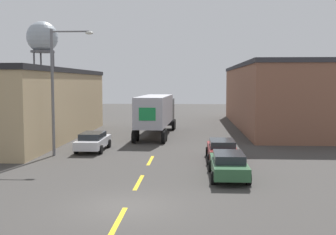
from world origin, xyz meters
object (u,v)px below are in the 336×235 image
parked_car_right_near (228,164)px  water_tower (42,38)px  street_lamp (57,83)px  semi_truck (157,111)px  parked_car_right_mid (222,149)px  parked_car_left_far (93,141)px

parked_car_right_near → water_tower: size_ratio=0.32×
water_tower → street_lamp: water_tower is taller
parked_car_right_near → street_lamp: (-11.03, 6.10, 4.25)m
semi_truck → water_tower: water_tower is taller
semi_truck → street_lamp: size_ratio=1.48×
semi_truck → parked_car_right_mid: (5.27, -12.64, -1.57)m
parked_car_right_mid → water_tower: bearing=122.7°
street_lamp → parked_car_left_far: bearing=49.9°
parked_car_right_mid → semi_truck: bearing=112.6°
parked_car_right_near → water_tower: bearing=119.8°
semi_truck → parked_car_left_far: (-3.90, -9.27, -1.57)m
semi_truck → parked_car_right_near: bearing=-71.1°
parked_car_left_far → parked_car_right_mid: bearing=-20.2°
semi_truck → parked_car_left_far: size_ratio=2.65×
water_tower → parked_car_left_far: bearing=-65.5°
water_tower → parked_car_right_near: bearing=-60.2°
semi_truck → parked_car_right_near: semi_truck is taller
parked_car_left_far → street_lamp: size_ratio=0.56×
parked_car_right_mid → parked_car_right_near: same height
street_lamp → parked_car_right_mid: bearing=-6.0°
parked_car_right_near → street_lamp: size_ratio=0.56×
parked_car_right_mid → parked_car_left_far: (-9.17, 3.37, 0.00)m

